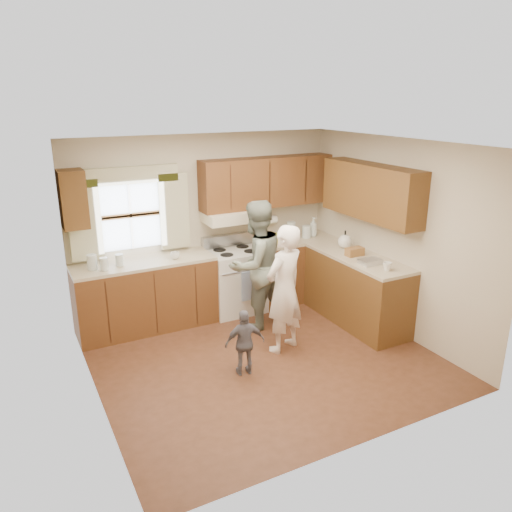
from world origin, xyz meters
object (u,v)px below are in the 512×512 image
stove (235,280)px  woman_left (284,289)px  child (245,343)px  woman_right (256,265)px

stove → woman_left: bearing=-89.0°
stove → woman_left: woman_left is taller
child → woman_right: bearing=-112.4°
stove → woman_right: size_ratio=0.62×
woman_left → woman_right: 0.75m
woman_right → stove: bearing=-99.7°
stove → woman_right: bearing=-86.6°
child → woman_left: bearing=-145.2°
stove → child: (-0.65, -1.63, -0.08)m
stove → woman_right: (0.03, -0.59, 0.39)m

